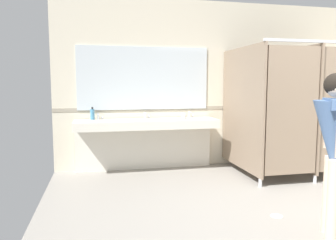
{
  "coord_description": "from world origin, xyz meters",
  "views": [
    {
      "loc": [
        -2.85,
        -2.6,
        1.47
      ],
      "look_at": [
        -1.93,
        1.64,
        1.0
      ],
      "focal_mm": 34.75,
      "sensor_mm": 36.0,
      "label": 1
    }
  ],
  "objects": [
    {
      "name": "bathroom_stalls",
      "position": [
        0.32,
        2.07,
        1.1
      ],
      "size": [
        1.85,
        1.5,
        2.11
      ],
      "color": "#84705B",
      "rests_on": "ground_plane"
    },
    {
      "name": "vanity_counter",
      "position": [
        -2.05,
        2.81,
        0.66
      ],
      "size": [
        2.37,
        0.59,
        1.01
      ],
      "color": "silver",
      "rests_on": "ground_plane"
    },
    {
      "name": "person_standing",
      "position": [
        -0.67,
        0.03,
        0.99
      ],
      "size": [
        0.54,
        0.54,
        1.58
      ],
      "color": "beige",
      "rests_on": "ground_plane"
    },
    {
      "name": "wall_back",
      "position": [
        0.0,
        3.09,
        1.47
      ],
      "size": [
        7.18,
        0.12,
        2.95
      ],
      "primitive_type": "cube",
      "color": "beige",
      "rests_on": "ground_plane"
    },
    {
      "name": "mirror_panel",
      "position": [
        -2.05,
        3.02,
        1.58
      ],
      "size": [
        2.27,
        0.02,
        1.08
      ],
      "primitive_type": "cube",
      "color": "silver",
      "rests_on": "wall_back"
    },
    {
      "name": "floor_drain_cover",
      "position": [
        -0.91,
        0.57,
        0.0
      ],
      "size": [
        0.14,
        0.14,
        0.01
      ],
      "primitive_type": "cylinder",
      "color": "#B7BABF",
      "rests_on": "ground_plane"
    },
    {
      "name": "wall_back_tile_band",
      "position": [
        0.0,
        3.03,
        1.05
      ],
      "size": [
        7.18,
        0.01,
        0.06
      ],
      "primitive_type": "cube",
      "color": "#9E937F",
      "rests_on": "wall_back"
    },
    {
      "name": "soap_dispenser",
      "position": [
        -2.94,
        2.9,
        0.98
      ],
      "size": [
        0.07,
        0.07,
        0.21
      ],
      "color": "teal",
      "rests_on": "vanity_counter"
    },
    {
      "name": "paper_cup",
      "position": [
        -1.44,
        2.64,
        0.94
      ],
      "size": [
        0.07,
        0.07,
        0.09
      ],
      "primitive_type": "cylinder",
      "color": "white",
      "rests_on": "vanity_counter"
    }
  ]
}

